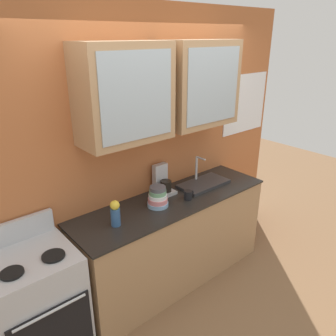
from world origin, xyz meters
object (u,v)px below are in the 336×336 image
sink_faucet (203,183)px  vase (115,213)px  cup_near_sink (188,195)px  stove_range (38,307)px  bowl_stack (158,197)px  coffee_maker (163,182)px

sink_faucet → vase: bearing=-175.9°
sink_faucet → cup_near_sink: 0.37m
stove_range → bowl_stack: bearing=0.0°
stove_range → coffee_maker: (1.40, 0.19, 0.56)m
coffee_maker → sink_faucet: bearing=-18.5°
vase → coffee_maker: (0.69, 0.23, -0.01)m
sink_faucet → bowl_stack: size_ratio=2.78×
bowl_stack → vase: vase is taller
sink_faucet → vase: 1.13m
stove_range → coffee_maker: size_ratio=3.82×
bowl_stack → coffee_maker: (0.22, 0.19, 0.02)m
sink_faucet → coffee_maker: sink_faucet is taller
sink_faucet → stove_range: bearing=-178.5°
sink_faucet → vase: size_ratio=2.38×
stove_range → coffee_maker: coffee_maker is taller
bowl_stack → vase: 0.48m
bowl_stack → vase: size_ratio=0.86×
stove_range → sink_faucet: 1.90m
stove_range → bowl_stack: size_ratio=5.67×
sink_faucet → cup_near_sink: size_ratio=4.74×
sink_faucet → cup_near_sink: (-0.35, -0.13, 0.02)m
bowl_stack → sink_faucet: bearing=4.2°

